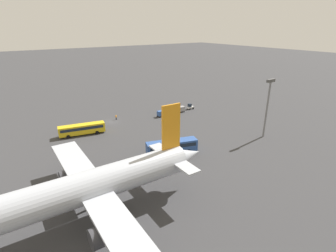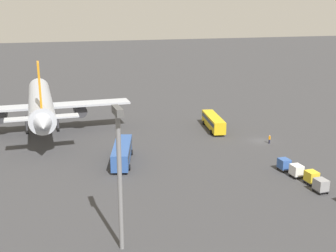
{
  "view_description": "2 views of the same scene",
  "coord_description": "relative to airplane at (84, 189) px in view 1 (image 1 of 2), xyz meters",
  "views": [
    {
      "loc": [
        29.71,
        76.49,
        29.38
      ],
      "look_at": [
        -6.87,
        22.74,
        4.25
      ],
      "focal_mm": 28.0,
      "sensor_mm": 36.0,
      "label": 1
    },
    {
      "loc": [
        -71.96,
        43.83,
        25.78
      ],
      "look_at": [
        4.3,
        18.45,
        3.63
      ],
      "focal_mm": 45.0,
      "sensor_mm": 36.0,
      "label": 2
    }
  ],
  "objects": [
    {
      "name": "ground_plane",
      "position": [
        -21.46,
        -41.9,
        -6.41
      ],
      "size": [
        600.0,
        600.0,
        0.0
      ],
      "primitive_type": "plane",
      "color": "#38383A"
    },
    {
      "name": "cargo_cart_grey",
      "position": [
        -46.52,
        -37.21,
        -5.21
      ],
      "size": [
        2.01,
        1.69,
        2.06
      ],
      "rotation": [
        0.0,
        0.0,
        -0.01
      ],
      "color": "#38383D",
      "rests_on": "ground"
    },
    {
      "name": "shuttle_bus_far",
      "position": [
        -24.89,
        -12.42,
        -4.45
      ],
      "size": [
        12.76,
        6.25,
        3.27
      ],
      "rotation": [
        0.0,
        0.0,
        -0.29
      ],
      "color": "#2D5199",
      "rests_on": "ground"
    },
    {
      "name": "light_pole",
      "position": [
        -52.08,
        -6.38,
        3.66
      ],
      "size": [
        2.8,
        0.7,
        16.24
      ],
      "color": "slate",
      "rests_on": "ground"
    },
    {
      "name": "cargo_cart_yellow",
      "position": [
        -43.45,
        -37.87,
        -5.21
      ],
      "size": [
        2.01,
        1.69,
        2.06
      ],
      "rotation": [
        0.0,
        0.0,
        -0.01
      ],
      "color": "#38383D",
      "rests_on": "ground"
    },
    {
      "name": "airplane",
      "position": [
        0.0,
        0.0,
        0.0
      ],
      "size": [
        44.91,
        38.27,
        17.03
      ],
      "rotation": [
        0.0,
        0.0,
        -0.02
      ],
      "color": "#B2B7C1",
      "rests_on": "ground"
    },
    {
      "name": "cargo_cart_blue",
      "position": [
        -37.32,
        -37.04,
        -5.21
      ],
      "size": [
        2.01,
        1.69,
        2.06
      ],
      "rotation": [
        0.0,
        0.0,
        -0.01
      ],
      "color": "#38383D",
      "rests_on": "ground"
    },
    {
      "name": "shuttle_bus_near",
      "position": [
        -10.39,
        -36.38,
        -4.56
      ],
      "size": [
        12.89,
        4.89,
        3.07
      ],
      "rotation": [
        0.0,
        0.0,
        -0.19
      ],
      "color": "gold",
      "rests_on": "ground"
    },
    {
      "name": "cargo_cart_white",
      "position": [
        -40.39,
        -37.31,
        -5.21
      ],
      "size": [
        2.01,
        1.69,
        2.06
      ],
      "rotation": [
        0.0,
        0.0,
        -0.01
      ],
      "color": "#38383D",
      "rests_on": "ground"
    },
    {
      "name": "baggage_tug",
      "position": [
        -51.25,
        -38.16,
        -5.46
      ],
      "size": [
        2.5,
        1.81,
        2.1
      ],
      "rotation": [
        0.0,
        0.0,
        0.08
      ],
      "color": "white",
      "rests_on": "ground"
    },
    {
      "name": "worker_person",
      "position": [
        -23.56,
        -42.74,
        -5.53
      ],
      "size": [
        0.38,
        0.38,
        1.74
      ],
      "color": "#1E1E2D",
      "rests_on": "ground"
    }
  ]
}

